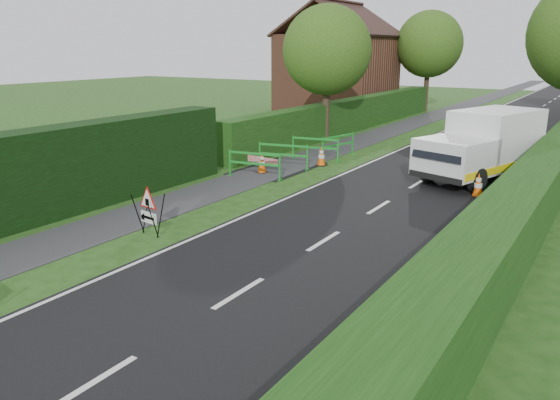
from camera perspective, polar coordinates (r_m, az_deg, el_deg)
The scene contains 21 objects.
ground at distance 11.75m, azimuth -17.24°, elevation -8.31°, with size 120.00×120.00×0.00m, color #1D4212.
road_surface at distance 42.45m, azimuth 24.51°, elevation 8.04°, with size 6.00×90.00×0.02m, color black.
footpath at distance 43.56m, azimuth 17.30°, elevation 8.89°, with size 2.00×90.00×0.02m, color #2D2D30.
hedge_west_far at distance 32.09m, azimuth 7.46°, elevation 7.25°, with size 1.00×24.00×1.80m, color #14380F.
hedge_east at distance 23.33m, azimuth 27.11°, elevation 2.49°, with size 1.20×50.00×1.50m, color #14380F.
house_west at distance 41.17m, azimuth 6.02°, elevation 13.19°, with size 7.50×7.40×7.88m.
tree_nw at distance 27.99m, azimuth 4.95°, elevation 15.32°, with size 4.40×4.40×6.70m.
tree_fw at distance 42.81m, azimuth 15.33°, elevation 15.42°, with size 4.80×4.80×7.24m.
triangle_sign at distance 14.11m, azimuth -13.70°, elevation -0.73°, with size 0.83×0.83×1.09m.
works_van at distance 20.93m, azimuth 20.55°, elevation 5.52°, with size 3.60×5.74×2.45m.
traffic_cone_0 at distance 18.54m, azimuth 20.00°, elevation 1.49°, with size 0.38×0.38×0.79m.
traffic_cone_1 at distance 21.73m, azimuth 22.20°, elevation 3.25°, with size 0.38×0.38×0.79m.
traffic_cone_2 at distance 23.80m, azimuth 24.80°, elevation 3.97°, with size 0.38×0.38×0.79m.
traffic_cone_3 at distance 20.79m, azimuth -1.91°, elevation 3.90°, with size 0.38×0.38×0.79m.
traffic_cone_4 at distance 22.16m, azimuth 4.35°, elevation 4.60°, with size 0.38×0.38×0.79m.
ped_barrier_0 at distance 19.88m, azimuth -2.69°, elevation 4.05°, with size 2.09×0.71×1.00m.
ped_barrier_1 at distance 21.55m, azimuth 0.33°, elevation 4.97°, with size 2.09×0.75×1.00m.
ped_barrier_2 at distance 23.13m, azimuth 3.71°, elevation 5.68°, with size 2.09×0.71×1.00m.
ped_barrier_3 at distance 23.87m, azimuth 6.10°, elevation 5.94°, with size 0.82×2.08×1.00m.
redwhite_plank at distance 21.07m, azimuth -1.83°, elevation 2.97°, with size 1.50×0.04×0.25m, color red.
hatchback_car at distance 32.98m, azimuth 20.18°, elevation 7.79°, with size 1.52×3.79×1.29m, color white.
Camera 1 is at (8.40, -6.79, 4.64)m, focal length 35.00 mm.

